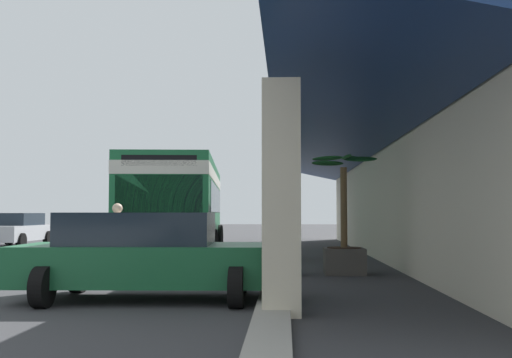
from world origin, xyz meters
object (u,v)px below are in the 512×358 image
pedestrian (117,237)px  potted_palm (344,247)px  transit_bus (179,202)px  parked_sedan_green (147,255)px  parked_sedan_silver (16,229)px

pedestrian → potted_palm: size_ratio=0.58×
transit_bus → potted_palm: bearing=39.4°
parked_sedan_green → pedestrian: bearing=-155.0°
transit_bus → parked_sedan_silver: 9.76m
transit_bus → pedestrian: bearing=0.2°
transit_bus → pedestrian: (7.82, 0.03, -0.91)m
parked_sedan_silver → potted_palm: size_ratio=1.54×
parked_sedan_silver → potted_palm: potted_palm is taller
transit_bus → parked_sedan_silver: (-5.19, -8.19, -1.10)m
parked_sedan_silver → parked_sedan_green: (15.86, 9.55, 0.00)m
parked_sedan_silver → transit_bus: bearing=57.6°
transit_bus → potted_palm: 8.14m
parked_sedan_green → potted_palm: size_ratio=1.54×
transit_bus → parked_sedan_green: bearing=7.3°
transit_bus → parked_sedan_silver: transit_bus is taller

